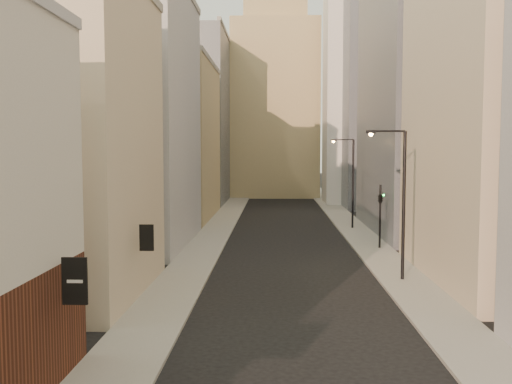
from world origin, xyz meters
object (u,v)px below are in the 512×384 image
object	(u,v)px
clock_tower	(275,89)
white_tower	(354,71)
streetlamp_mid	(400,196)
streetlamp_far	(351,178)
traffic_light_right	(380,201)

from	to	relation	value
clock_tower	white_tower	world-z (taller)	clock_tower
white_tower	streetlamp_mid	size ratio (longest dim) A/B	4.72
clock_tower	streetlamp_far	size ratio (longest dim) A/B	5.18
traffic_light_right	clock_tower	bearing A→B (deg)	-82.45
streetlamp_far	clock_tower	bearing A→B (deg)	114.41
streetlamp_mid	traffic_light_right	xyz separation A→B (m)	(0.86, 10.63, -1.26)
clock_tower	streetlamp_far	bearing A→B (deg)	-79.89
white_tower	traffic_light_right	world-z (taller)	white_tower
white_tower	streetlamp_far	size ratio (longest dim) A/B	4.78
streetlamp_far	traffic_light_right	distance (m)	11.23
streetlamp_far	white_tower	bearing A→B (deg)	96.22
streetlamp_mid	streetlamp_far	xyz separation A→B (m)	(0.07, 21.77, -0.07)
traffic_light_right	streetlamp_far	bearing A→B (deg)	-87.20
streetlamp_mid	streetlamp_far	distance (m)	21.77
white_tower	streetlamp_far	bearing A→B (deg)	-98.08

